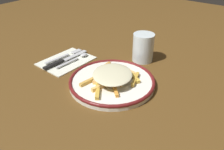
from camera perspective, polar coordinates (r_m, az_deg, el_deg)
The scene contains 8 objects.
ground_plane at distance 0.77m, azimuth -0.00°, elevation -2.32°, with size 2.60×2.60×0.00m, color #573A18.
plate at distance 0.76m, azimuth -0.00°, elevation -1.59°, with size 0.29×0.29×0.02m.
fries_heap at distance 0.74m, azimuth 0.20°, elevation -0.14°, with size 0.19×0.21×0.04m.
napkin at distance 0.92m, azimuth -11.41°, elevation 3.58°, with size 0.15×0.20×0.01m, color silver.
fork at distance 0.95m, azimuth -12.00°, elevation 4.64°, with size 0.04×0.18×0.01m.
knife at distance 0.91m, azimuth -12.37°, elevation 3.54°, with size 0.03×0.21×0.01m.
spoon at distance 0.92m, azimuth -8.60°, elevation 4.32°, with size 0.03×0.15×0.01m.
water_glass at distance 0.90m, azimuth 7.83°, elevation 6.87°, with size 0.08×0.08×0.11m, color silver.
Camera 1 is at (0.39, -0.51, 0.43)m, focal length 36.41 mm.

